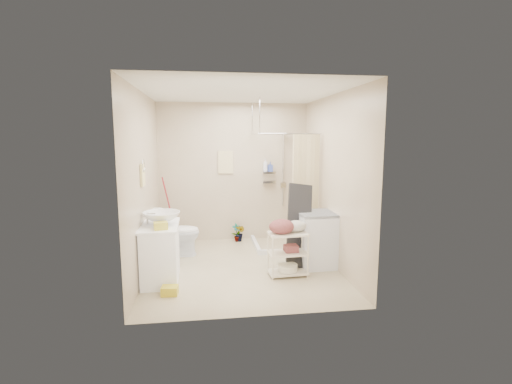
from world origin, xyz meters
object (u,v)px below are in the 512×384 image
at_px(vanity, 161,252).
at_px(washing_machine, 316,239).
at_px(toilet, 176,232).
at_px(laundry_rack, 288,250).

relative_size(vanity, washing_machine, 1.07).
height_order(vanity, toilet, toilet).
bearing_deg(washing_machine, laundry_rack, -148.49).
distance_m(toilet, laundry_rack, 2.01).
xyz_separation_m(washing_machine, laundry_rack, (-0.52, -0.35, -0.04)).
distance_m(washing_machine, laundry_rack, 0.63).
relative_size(washing_machine, laundry_rack, 1.11).
bearing_deg(laundry_rack, washing_machine, 30.98).
bearing_deg(toilet, vanity, 173.80).
xyz_separation_m(toilet, laundry_rack, (1.66, -1.14, -0.02)).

